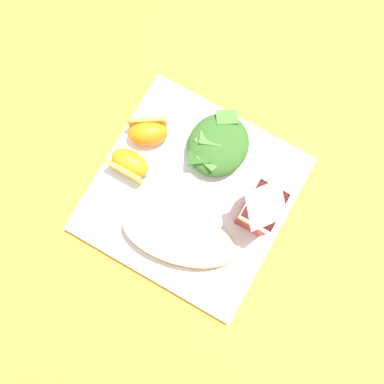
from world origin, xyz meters
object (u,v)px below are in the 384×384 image
Objects in this scene: green_salad_pile at (216,144)px; milk_carton at (262,208)px; orange_wedge_middle at (130,164)px; cheesy_pizza_bread at (179,238)px; orange_wedge_front at (148,132)px; white_plate at (192,194)px.

green_salad_pile is 0.98× the size of milk_carton.
milk_carton reaches higher than orange_wedge_middle.
milk_carton reaches higher than cheesy_pizza_bread.
orange_wedge_middle is (0.06, 0.00, 0.00)m from orange_wedge_front.
orange_wedge_front is 1.16× the size of orange_wedge_middle.
orange_wedge_middle is at bearing -81.35° from milk_carton.
orange_wedge_middle reaches higher than white_plate.
orange_wedge_middle is (-0.06, -0.12, 0.00)m from cheesy_pizza_bread.
orange_wedge_front is (-0.05, -0.10, 0.03)m from white_plate.
milk_carton is 1.57× the size of orange_wedge_front.
green_salad_pile is 1.79× the size of orange_wedge_middle.
orange_wedge_front is (-0.03, -0.20, -0.04)m from milk_carton.
white_plate is 4.00× the size of orange_wedge_front.
milk_carton is 0.20m from orange_wedge_front.
milk_carton is (0.06, 0.10, 0.04)m from green_salad_pile.
white_plate is at bearing 95.76° from orange_wedge_middle.
cheesy_pizza_bread is at bearing 8.12° from green_salad_pile.
white_plate is 2.60× the size of green_salad_pile.
cheesy_pizza_bread is at bearing 46.21° from orange_wedge_front.
orange_wedge_front reaches higher than cheesy_pizza_bread.
white_plate is at bearing 65.96° from orange_wedge_front.
green_salad_pile and orange_wedge_front have the same top height.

